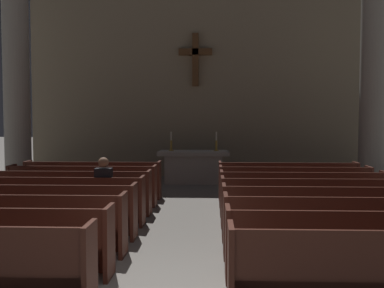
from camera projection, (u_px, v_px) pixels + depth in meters
The scene contains 20 objects.
pew_left_row_3 at pixel (12, 224), 7.21m from camera, with size 3.44×0.50×0.95m.
pew_left_row_4 at pixel (36, 211), 8.19m from camera, with size 3.44×0.50×0.95m.
pew_left_row_5 at pixel (55, 200), 9.17m from camera, with size 3.44×0.50×0.95m.
pew_left_row_6 at pixel (70, 192), 10.15m from camera, with size 3.44×0.50×0.95m.
pew_left_row_7 at pixel (83, 185), 11.13m from camera, with size 3.44×0.50×0.95m.
pew_left_row_8 at pixel (93, 180), 12.11m from camera, with size 3.44×0.50×0.95m.
pew_right_row_2 at pixel (361, 245), 6.02m from camera, with size 3.44×0.50×0.95m.
pew_right_row_3 at pixel (341, 227), 7.00m from camera, with size 3.44×0.50×0.95m.
pew_right_row_4 at pixel (325, 213), 7.98m from camera, with size 3.44×0.50×0.95m.
pew_right_row_5 at pixel (312, 202), 8.96m from camera, with size 3.44×0.50×0.95m.
pew_right_row_6 at pixel (302, 194), 9.94m from camera, with size 3.44×0.50×0.95m.
pew_right_row_7 at pixel (294, 187), 10.92m from camera, with size 3.44×0.50×0.95m.
pew_right_row_8 at pixel (288, 181), 11.90m from camera, with size 3.44×0.50×0.95m.
column_left_second at pixel (17, 80), 13.78m from camera, with size 1.13×1.13×6.43m.
column_right_second at pixel (374, 79), 13.35m from camera, with size 1.13×1.13×6.43m.
altar at pixel (194, 166), 14.77m from camera, with size 2.20×0.90×1.01m.
candlestick_left at pixel (171, 145), 14.76m from camera, with size 0.16×0.16×0.59m.
candlestick_right at pixel (216, 145), 14.70m from camera, with size 0.16×0.16×0.59m.
apse_with_cross at pixel (196, 71), 16.38m from camera, with size 11.40×0.46×7.25m.
lone_worshipper at pixel (105, 189), 9.15m from camera, with size 0.32×0.43×1.32m.
Camera 1 is at (0.56, -5.07, 2.12)m, focal length 44.56 mm.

